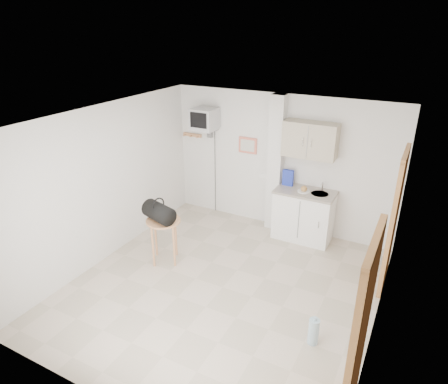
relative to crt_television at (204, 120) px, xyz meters
The scene contains 7 objects.
ground 3.15m from the crt_television, 54.36° to the right, with size 4.50×4.50×0.00m, color beige.
room_envelope 2.60m from the crt_television, 48.84° to the right, with size 4.24×4.54×2.55m.
kitchenette 2.32m from the crt_television, ahead, with size 1.03×0.58×2.10m.
crt_television is the anchor object (origin of this frame).
round_table 2.26m from the crt_television, 81.19° to the right, with size 0.55×0.55×0.74m.
duffel_bag 2.15m from the crt_television, 82.52° to the right, with size 0.59×0.44×0.39m.
water_bottle 4.23m from the crt_television, 40.20° to the right, with size 0.13×0.13×0.39m.
Camera 1 is at (2.28, -4.29, 3.63)m, focal length 32.00 mm.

